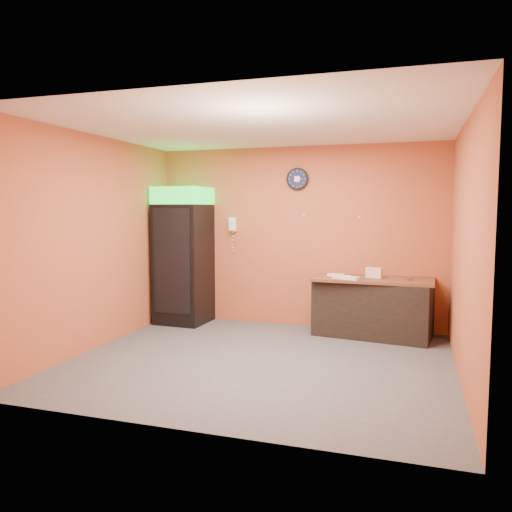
% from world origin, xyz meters
% --- Properties ---
extents(floor, '(4.50, 4.50, 0.00)m').
position_xyz_m(floor, '(0.00, 0.00, 0.00)').
color(floor, '#47474C').
rests_on(floor, ground).
extents(back_wall, '(4.50, 0.02, 2.80)m').
position_xyz_m(back_wall, '(0.00, 2.00, 1.40)').
color(back_wall, '#C54E37').
rests_on(back_wall, floor).
extents(left_wall, '(0.02, 4.00, 2.80)m').
position_xyz_m(left_wall, '(-2.25, 0.00, 1.40)').
color(left_wall, '#C54E37').
rests_on(left_wall, floor).
extents(right_wall, '(0.02, 4.00, 2.80)m').
position_xyz_m(right_wall, '(2.25, 0.00, 1.40)').
color(right_wall, '#C54E37').
rests_on(right_wall, floor).
extents(ceiling, '(4.50, 4.00, 0.02)m').
position_xyz_m(ceiling, '(0.00, 0.00, 2.80)').
color(ceiling, white).
rests_on(ceiling, back_wall).
extents(beverage_cooler, '(0.80, 0.81, 2.18)m').
position_xyz_m(beverage_cooler, '(-1.79, 1.60, 1.07)').
color(beverage_cooler, black).
rests_on(beverage_cooler, floor).
extents(prep_counter, '(1.71, 0.94, 0.81)m').
position_xyz_m(prep_counter, '(1.20, 1.64, 0.41)').
color(prep_counter, black).
rests_on(prep_counter, floor).
extents(wall_clock, '(0.34, 0.06, 0.34)m').
position_xyz_m(wall_clock, '(0.00, 1.97, 2.30)').
color(wall_clock, black).
rests_on(wall_clock, back_wall).
extents(wall_phone, '(0.12, 0.11, 0.22)m').
position_xyz_m(wall_phone, '(-1.06, 1.95, 1.59)').
color(wall_phone, white).
rests_on(wall_phone, back_wall).
extents(butcher_paper, '(1.71, 0.88, 0.04)m').
position_xyz_m(butcher_paper, '(1.20, 1.64, 0.83)').
color(butcher_paper, brown).
rests_on(butcher_paper, prep_counter).
extents(sub_roll_stack, '(0.25, 0.15, 0.15)m').
position_xyz_m(sub_roll_stack, '(1.21, 1.64, 0.93)').
color(sub_roll_stack, beige).
rests_on(sub_roll_stack, butcher_paper).
extents(wrapped_sandwich_left, '(0.29, 0.20, 0.04)m').
position_xyz_m(wrapped_sandwich_left, '(0.76, 1.46, 0.87)').
color(wrapped_sandwich_left, white).
rests_on(wrapped_sandwich_left, butcher_paper).
extents(wrapped_sandwich_mid, '(0.32, 0.21, 0.04)m').
position_xyz_m(wrapped_sandwich_mid, '(0.88, 1.38, 0.87)').
color(wrapped_sandwich_mid, white).
rests_on(wrapped_sandwich_mid, butcher_paper).
extents(wrapped_sandwich_right, '(0.25, 0.10, 0.04)m').
position_xyz_m(wrapped_sandwich_right, '(0.66, 1.67, 0.87)').
color(wrapped_sandwich_right, white).
rests_on(wrapped_sandwich_right, butcher_paper).
extents(kitchen_tool, '(0.06, 0.06, 0.06)m').
position_xyz_m(kitchen_tool, '(1.30, 1.68, 0.88)').
color(kitchen_tool, silver).
rests_on(kitchen_tool, butcher_paper).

